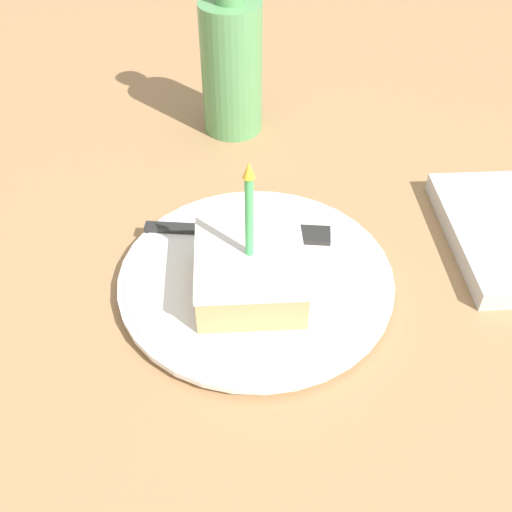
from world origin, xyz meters
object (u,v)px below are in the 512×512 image
plate (256,278)px  fork (251,232)px  bottle (232,63)px  cake_slice (250,273)px

plate → fork: fork is taller
fork → bottle: bearing=92.9°
fork → bottle: (-0.01, 0.22, 0.07)m
cake_slice → bottle: size_ratio=0.63×
fork → bottle: 0.23m
cake_slice → fork: (0.00, 0.08, -0.02)m
cake_slice → fork: size_ratio=0.73×
plate → bottle: 0.29m
fork → cake_slice: bearing=-93.2°
fork → bottle: size_ratio=0.86×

